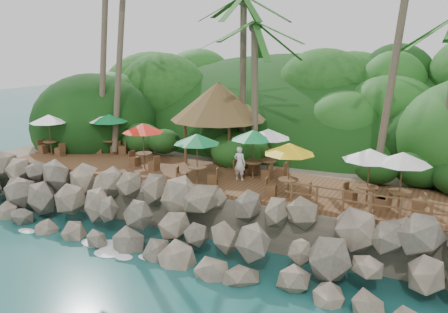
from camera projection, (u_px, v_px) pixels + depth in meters
The scene contains 11 objects.
ground at pixel (158, 266), 19.51m from camera, with size 140.00×140.00×0.00m, color #19514F.
land_base at pixel (289, 159), 33.06m from camera, with size 32.00×25.20×2.10m, color gray.
jungle_hill at pixel (318, 152), 39.78m from camera, with size 44.80×28.00×15.40m, color #143811.
seawall at pixel (183, 224), 20.96m from camera, with size 29.00×4.00×2.30m, color gray, non-canonical shape.
terrace at pixel (224, 179), 24.16m from camera, with size 26.00×5.00×0.20m, color brown.
jungle_foliage at pixel (284, 176), 32.45m from camera, with size 44.00×16.00×12.00m, color #143811, non-canonical shape.
foam_line at pixel (162, 263), 19.76m from camera, with size 25.20×0.80×0.06m.
palapa at pixel (218, 101), 26.87m from camera, with size 5.55×5.55×4.60m.
dining_clusters at pixel (224, 138), 23.71m from camera, with size 25.89×5.41×2.48m.
railing at pixel (371, 203), 18.50m from camera, with size 7.20×0.10×1.00m.
waiter at pixel (240, 163), 23.43m from camera, with size 0.64×0.42×1.75m, color white.
Camera 1 is at (10.64, -14.59, 9.11)m, focal length 37.57 mm.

